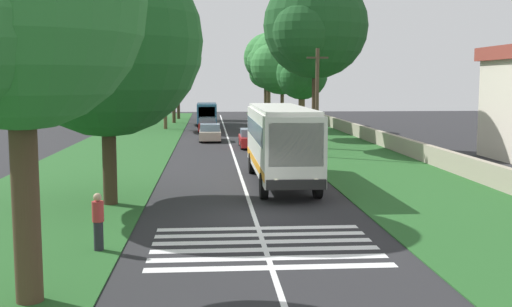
% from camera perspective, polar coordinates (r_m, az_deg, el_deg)
% --- Properties ---
extents(ground, '(160.00, 160.00, 0.00)m').
position_cam_1_polar(ground, '(22.92, -0.14, -5.85)').
color(ground, '#262628').
extents(grass_verge_left, '(120.00, 8.00, 0.04)m').
position_cam_1_polar(grass_verge_left, '(38.21, -14.18, -0.99)').
color(grass_verge_left, '#235623').
rests_on(grass_verge_left, ground).
extents(grass_verge_right, '(120.00, 8.00, 0.04)m').
position_cam_1_polar(grass_verge_right, '(38.90, 10.36, -0.77)').
color(grass_verge_right, '#235623').
rests_on(grass_verge_right, ground).
extents(centre_line, '(110.00, 0.16, 0.01)m').
position_cam_1_polar(centre_line, '(37.68, -1.79, -0.93)').
color(centre_line, silver).
rests_on(centre_line, ground).
extents(coach_bus, '(11.16, 2.62, 3.73)m').
position_cam_1_polar(coach_bus, '(30.12, 2.24, 1.28)').
color(coach_bus, silver).
rests_on(coach_bus, ground).
extents(zebra_crossing, '(4.95, 6.80, 0.01)m').
position_cam_1_polar(zebra_crossing, '(19.05, 0.74, -8.42)').
color(zebra_crossing, silver).
rests_on(zebra_crossing, ground).
extents(trailing_car_0, '(4.30, 1.78, 1.43)m').
position_cam_1_polar(trailing_car_0, '(46.72, -0.42, 1.36)').
color(trailing_car_0, '#B21E1E').
rests_on(trailing_car_0, ground).
extents(trailing_car_1, '(4.30, 1.78, 1.43)m').
position_cam_1_polar(trailing_car_1, '(52.02, -4.23, 1.88)').
color(trailing_car_1, '#B7A893').
rests_on(trailing_car_1, ground).
extents(trailing_car_2, '(4.30, 1.78, 1.43)m').
position_cam_1_polar(trailing_car_2, '(61.71, -4.47, 2.62)').
color(trailing_car_2, '#B21E1E').
rests_on(trailing_car_2, ground).
extents(trailing_minibus_0, '(6.00, 2.14, 2.53)m').
position_cam_1_polar(trailing_minibus_0, '(69.28, -4.51, 3.78)').
color(trailing_minibus_0, teal).
rests_on(trailing_minibus_0, ground).
extents(roadside_tree_left_0, '(5.19, 4.51, 10.34)m').
position_cam_1_polar(roadside_tree_left_0, '(82.87, -7.26, 8.66)').
color(roadside_tree_left_0, '#3D2D1E').
rests_on(roadside_tree_left_0, grass_verge_left).
extents(roadside_tree_left_1, '(7.73, 6.68, 10.98)m').
position_cam_1_polar(roadside_tree_left_1, '(74.79, -7.73, 8.52)').
color(roadside_tree_left_1, '#4C3826').
rests_on(roadside_tree_left_1, grass_verge_left).
extents(roadside_tree_left_2, '(6.53, 5.54, 9.34)m').
position_cam_1_polar(roadside_tree_left_2, '(14.43, -21.89, 12.14)').
color(roadside_tree_left_2, '#4C3826').
rests_on(roadside_tree_left_2, grass_verge_left).
extents(roadside_tree_left_3, '(9.23, 7.56, 12.62)m').
position_cam_1_polar(roadside_tree_left_3, '(65.58, -8.55, 9.78)').
color(roadside_tree_left_3, brown).
rests_on(roadside_tree_left_3, grass_verge_left).
extents(roadside_tree_left_4, '(9.19, 7.55, 10.26)m').
position_cam_1_polar(roadside_tree_left_4, '(25.66, -13.80, 9.46)').
color(roadside_tree_left_4, '#3D2D1E').
rests_on(roadside_tree_left_4, grass_verge_left).
extents(roadside_tree_right_0, '(5.40, 4.45, 7.79)m').
position_cam_1_polar(roadside_tree_right_0, '(54.00, 4.10, 7.13)').
color(roadside_tree_right_0, brown).
rests_on(roadside_tree_right_0, grass_verge_right).
extents(roadside_tree_right_1, '(8.55, 6.71, 10.25)m').
position_cam_1_polar(roadside_tree_right_1, '(64.25, 2.23, 8.19)').
color(roadside_tree_right_1, brown).
rests_on(roadside_tree_right_1, grass_verge_right).
extents(roadside_tree_right_2, '(7.14, 5.90, 10.61)m').
position_cam_1_polar(roadside_tree_right_2, '(74.46, 1.06, 8.59)').
color(roadside_tree_right_2, brown).
rests_on(roadside_tree_right_2, grass_verge_right).
extents(roadside_tree_right_3, '(8.61, 7.60, 12.70)m').
position_cam_1_polar(roadside_tree_right_3, '(46.29, 5.25, 11.32)').
color(roadside_tree_right_3, '#3D2D1E').
rests_on(roadside_tree_right_3, grass_verge_right).
extents(roadside_tree_right_4, '(5.46, 4.52, 8.39)m').
position_cam_1_polar(roadside_tree_right_4, '(83.33, 0.81, 7.37)').
color(roadside_tree_right_4, '#4C3826').
rests_on(roadside_tree_right_4, grass_verge_right).
extents(utility_pole, '(0.24, 1.40, 7.02)m').
position_cam_1_polar(utility_pole, '(40.77, 5.60, 4.82)').
color(utility_pole, '#473828').
rests_on(utility_pole, grass_verge_right).
extents(roadside_wall, '(70.00, 0.40, 1.09)m').
position_cam_1_polar(roadside_wall, '(44.55, 12.99, 0.82)').
color(roadside_wall, '#9E937F').
rests_on(roadside_wall, grass_verge_right).
extents(pedestrian, '(0.34, 0.34, 1.69)m').
position_cam_1_polar(pedestrian, '(18.79, -14.24, -6.01)').
color(pedestrian, '#26262D').
rests_on(pedestrian, grass_verge_left).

